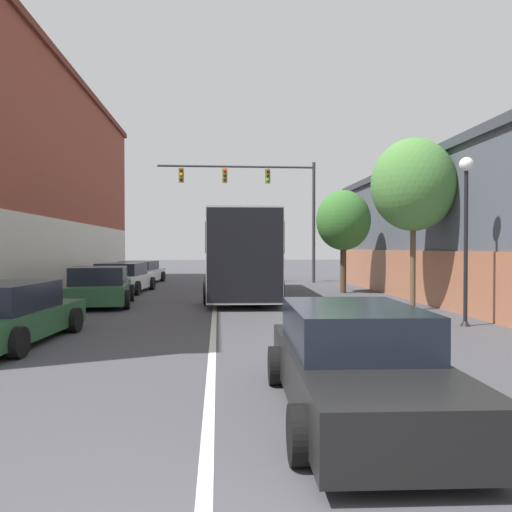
% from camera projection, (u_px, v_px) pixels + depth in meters
% --- Properties ---
extents(lane_center_line, '(0.14, 42.32, 0.01)m').
position_uv_depth(lane_center_line, '(215.00, 306.00, 17.15)').
color(lane_center_line, silver).
rests_on(lane_center_line, ground_plane).
extents(bus, '(3.04, 10.60, 3.33)m').
position_uv_depth(bus, '(242.00, 251.00, 20.78)').
color(bus, '#B7B7BC').
rests_on(bus, ground_plane).
extents(hatchback_foreground, '(2.05, 4.43, 1.29)m').
position_uv_depth(hatchback_foreground, '(356.00, 363.00, 6.09)').
color(hatchback_foreground, black).
rests_on(hatchback_foreground, ground_plane).
extents(parked_car_left_near, '(2.53, 4.81, 1.26)m').
position_uv_depth(parked_car_left_near, '(140.00, 273.00, 28.20)').
color(parked_car_left_near, silver).
rests_on(parked_car_left_near, ground_plane).
extents(parked_car_left_mid, '(2.19, 4.64, 1.29)m').
position_uv_depth(parked_car_left_mid, '(8.00, 315.00, 10.39)').
color(parked_car_left_mid, '#285633').
rests_on(parked_car_left_mid, ground_plane).
extents(parked_car_left_far, '(2.51, 4.21, 1.36)m').
position_uv_depth(parked_car_left_far, '(99.00, 287.00, 17.26)').
color(parked_car_left_far, '#285633').
rests_on(parked_car_left_far, ground_plane).
extents(parked_car_left_distant, '(2.48, 4.69, 1.33)m').
position_uv_depth(parked_car_left_distant, '(123.00, 278.00, 22.38)').
color(parked_car_left_distant, silver).
rests_on(parked_car_left_distant, ground_plane).
extents(traffic_signal_gantry, '(8.97, 0.36, 6.91)m').
position_uv_depth(traffic_signal_gantry, '(263.00, 192.00, 28.38)').
color(traffic_signal_gantry, '#333338').
rests_on(traffic_signal_gantry, ground_plane).
extents(street_lamp, '(0.36, 0.36, 4.33)m').
position_uv_depth(street_lamp, '(466.00, 219.00, 12.76)').
color(street_lamp, black).
rests_on(street_lamp, ground_plane).
extents(street_tree_near, '(2.71, 2.44, 5.54)m').
position_uv_depth(street_tree_near, '(413.00, 185.00, 16.03)').
color(street_tree_near, brown).
rests_on(street_tree_near, ground_plane).
extents(street_tree_far, '(2.42, 2.18, 4.57)m').
position_uv_depth(street_tree_far, '(343.00, 221.00, 22.11)').
color(street_tree_far, '#4C3823').
rests_on(street_tree_far, ground_plane).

